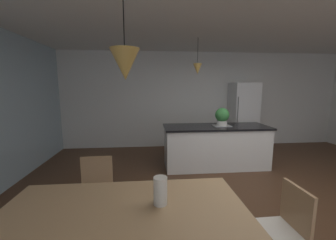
# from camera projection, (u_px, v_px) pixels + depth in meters

# --- Properties ---
(ground_plane) EXTENTS (10.00, 8.40, 0.04)m
(ground_plane) POSITION_uv_depth(u_px,v_px,m) (258.00, 204.00, 3.16)
(ground_plane) COLOR #4C301E
(ceiling_slab) EXTENTS (10.00, 8.40, 0.12)m
(ceiling_slab) POSITION_uv_depth(u_px,v_px,m) (272.00, 6.00, 2.73)
(ceiling_slab) COLOR silver
(wall_back_kitchen) EXTENTS (10.00, 0.12, 2.70)m
(wall_back_kitchen) POSITION_uv_depth(u_px,v_px,m) (204.00, 100.00, 6.15)
(wall_back_kitchen) COLOR silver
(wall_back_kitchen) RESTS_ON ground_plane
(dining_table) EXTENTS (1.98, 0.98, 0.76)m
(dining_table) POSITION_uv_depth(u_px,v_px,m) (124.00, 216.00, 1.70)
(dining_table) COLOR tan
(dining_table) RESTS_ON ground_plane
(chair_far_left) EXTENTS (0.41, 0.41, 0.87)m
(chair_far_left) POSITION_uv_depth(u_px,v_px,m) (96.00, 191.00, 2.54)
(chair_far_left) COLOR #A87F56
(chair_far_left) RESTS_ON ground_plane
(chair_kitchen_end) EXTENTS (0.41, 0.41, 0.87)m
(chair_kitchen_end) POSITION_uv_depth(u_px,v_px,m) (281.00, 230.00, 1.86)
(chair_kitchen_end) COLOR #A87F56
(chair_kitchen_end) RESTS_ON ground_plane
(kitchen_island) EXTENTS (2.23, 0.82, 0.91)m
(kitchen_island) POSITION_uv_depth(u_px,v_px,m) (215.00, 146.00, 4.56)
(kitchen_island) COLOR white
(kitchen_island) RESTS_ON ground_plane
(refrigerator) EXTENTS (0.68, 0.67, 1.84)m
(refrigerator) POSITION_uv_depth(u_px,v_px,m) (243.00, 116.00, 5.92)
(refrigerator) COLOR silver
(refrigerator) RESTS_ON ground_plane
(pendant_over_table) EXTENTS (0.23, 0.23, 0.93)m
(pendant_over_table) POSITION_uv_depth(u_px,v_px,m) (125.00, 64.00, 1.59)
(pendant_over_table) COLOR black
(pendant_over_island_main) EXTENTS (0.18, 0.18, 0.72)m
(pendant_over_island_main) POSITION_uv_depth(u_px,v_px,m) (197.00, 69.00, 4.27)
(pendant_over_island_main) COLOR black
(potted_plant_on_island) EXTENTS (0.30, 0.30, 0.39)m
(potted_plant_on_island) POSITION_uv_depth(u_px,v_px,m) (222.00, 116.00, 4.47)
(potted_plant_on_island) COLOR beige
(potted_plant_on_island) RESTS_ON kitchen_island
(vase_on_dining_table) EXTENTS (0.12, 0.12, 0.24)m
(vase_on_dining_table) POSITION_uv_depth(u_px,v_px,m) (160.00, 191.00, 1.73)
(vase_on_dining_table) COLOR silver
(vase_on_dining_table) RESTS_ON dining_table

